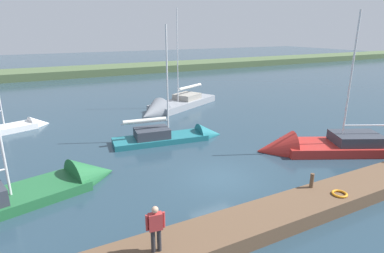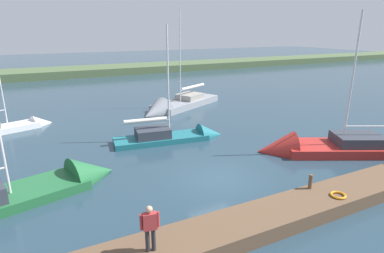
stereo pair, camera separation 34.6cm
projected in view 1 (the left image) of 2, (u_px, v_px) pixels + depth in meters
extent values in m
plane|color=#263D4C|center=(220.00, 178.00, 16.52)|extent=(200.00, 200.00, 0.00)
cube|color=#4C603D|center=(81.00, 75.00, 53.76)|extent=(180.00, 8.00, 2.40)
cube|color=brown|center=(279.00, 215.00, 12.68)|extent=(24.79, 1.92, 0.63)
cylinder|color=brown|center=(312.00, 181.00, 14.15)|extent=(0.17, 0.17, 0.67)
torus|color=orange|center=(340.00, 194.00, 13.59)|extent=(0.66, 0.66, 0.10)
cone|color=#236638|center=(94.00, 176.00, 16.51)|extent=(2.71, 2.89, 2.42)
cube|color=gray|center=(183.00, 105.00, 31.98)|extent=(8.26, 5.98, 0.98)
cone|color=gray|center=(152.00, 114.00, 28.38)|extent=(3.34, 3.45, 2.66)
cube|color=gray|center=(187.00, 96.00, 32.25)|extent=(3.02, 2.88, 0.55)
cylinder|color=silver|center=(178.00, 57.00, 29.90)|extent=(0.09, 0.09, 8.70)
cylinder|color=silver|center=(190.00, 88.00, 32.47)|extent=(3.70, 1.95, 0.07)
cylinder|color=silver|center=(190.00, 87.00, 32.44)|extent=(3.41, 1.92, 0.25)
cube|color=#1E6B75|center=(161.00, 141.00, 21.87)|extent=(6.61, 2.69, 0.71)
cone|color=#1E6B75|center=(210.00, 135.00, 23.08)|extent=(1.93, 2.09, 1.89)
cube|color=#333842|center=(152.00, 133.00, 21.47)|extent=(2.46, 1.88, 0.65)
cylinder|color=silver|center=(167.00, 83.00, 20.86)|extent=(0.11, 0.11, 7.38)
cylinder|color=silver|center=(145.00, 122.00, 21.09)|extent=(3.20, 0.50, 0.09)
cylinder|color=silver|center=(145.00, 121.00, 21.05)|extent=(2.90, 0.64, 0.27)
cone|color=white|center=(40.00, 125.00, 25.62)|extent=(1.90, 2.00, 1.63)
cube|color=#B22823|center=(346.00, 150.00, 20.12)|extent=(8.21, 5.77, 0.98)
cone|color=#B22823|center=(275.00, 151.00, 20.02)|extent=(3.18, 3.30, 2.55)
cube|color=#333842|center=(356.00, 138.00, 19.90)|extent=(3.48, 3.11, 0.62)
cylinder|color=silver|center=(350.00, 80.00, 18.80)|extent=(0.11, 0.11, 7.94)
cylinder|color=silver|center=(376.00, 125.00, 19.67)|extent=(3.71, 1.88, 0.09)
cylinder|color=#28282D|center=(153.00, 241.00, 10.01)|extent=(0.14, 0.14, 0.80)
cylinder|color=#28282D|center=(159.00, 240.00, 10.07)|extent=(0.14, 0.14, 0.80)
cube|color=#B23333|center=(155.00, 222.00, 9.84)|extent=(0.46, 0.28, 0.57)
sphere|color=tan|center=(155.00, 210.00, 9.72)|extent=(0.22, 0.22, 0.22)
cylinder|color=#B23333|center=(147.00, 223.00, 9.76)|extent=(0.09, 0.09, 0.54)
cylinder|color=#B23333|center=(164.00, 220.00, 9.92)|extent=(0.09, 0.09, 0.54)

